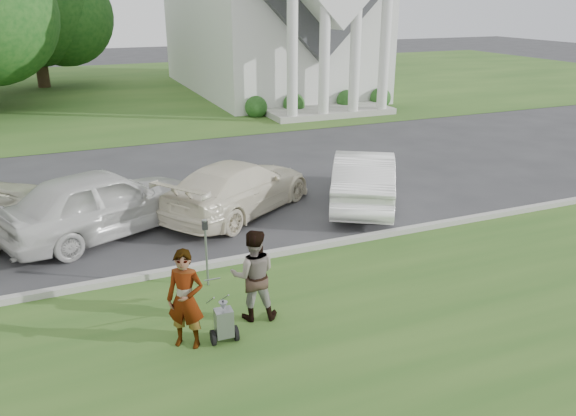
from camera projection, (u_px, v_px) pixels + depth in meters
ground at (259, 271)px, 11.87m from camera, size 120.00×120.00×0.00m
grass_strip at (320, 347)px, 9.28m from camera, size 80.00×7.00×0.01m
church_lawn at (114, 90)px, 35.22m from camera, size 80.00×30.00×0.01m
curb at (250, 258)px, 12.32m from camera, size 80.00×0.18×0.15m
tree_back at (33, 10)px, 34.71m from camera, size 9.61×7.60×8.89m
striping_cart at (224, 323)px, 9.31m from camera, size 0.46×0.90×0.83m
person_left at (186, 300)px, 9.05m from camera, size 0.75×0.68×1.71m
person_right at (253, 276)px, 9.87m from camera, size 0.97×0.84×1.69m
parking_meter_near at (206, 245)px, 10.97m from camera, size 0.10×0.09×1.42m
car_b at (103, 202)px, 13.48m from camera, size 5.22×3.65×1.65m
car_c at (239, 187)px, 14.94m from camera, size 5.08×4.37×1.40m
car_d at (364, 177)px, 15.59m from camera, size 3.69×4.74×1.50m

